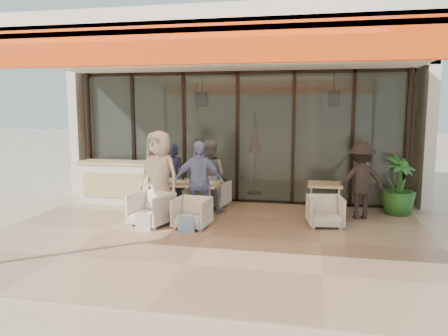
# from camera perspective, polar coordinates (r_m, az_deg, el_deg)

# --- Properties ---
(ground) EXTENTS (70.00, 70.00, 0.00)m
(ground) POSITION_cam_1_polar(r_m,az_deg,el_deg) (8.05, -2.02, -8.99)
(ground) COLOR #C6B293
(ground) RESTS_ON ground
(terrace_floor) EXTENTS (8.00, 6.00, 0.01)m
(terrace_floor) POSITION_cam_1_polar(r_m,az_deg,el_deg) (8.05, -2.02, -8.96)
(terrace_floor) COLOR tan
(terrace_floor) RESTS_ON ground
(terrace_structure) EXTENTS (8.00, 6.00, 3.40)m
(terrace_structure) POSITION_cam_1_polar(r_m,az_deg,el_deg) (7.50, -2.64, 14.86)
(terrace_structure) COLOR silver
(terrace_structure) RESTS_ON ground
(glass_storefront) EXTENTS (8.08, 0.10, 3.20)m
(glass_storefront) POSITION_cam_1_polar(r_m,az_deg,el_deg) (10.67, 1.76, 3.95)
(glass_storefront) COLOR #9EADA3
(glass_storefront) RESTS_ON ground
(interior_block) EXTENTS (9.05, 3.62, 3.52)m
(interior_block) POSITION_cam_1_polar(r_m,az_deg,el_deg) (12.93, 3.60, 7.44)
(interior_block) COLOR silver
(interior_block) RESTS_ON ground
(host_counter) EXTENTS (1.85, 0.65, 1.04)m
(host_counter) POSITION_cam_1_polar(r_m,az_deg,el_deg) (10.99, -13.70, -1.77)
(host_counter) COLOR silver
(host_counter) RESTS_ON ground
(dining_table) EXTENTS (1.50, 0.90, 0.93)m
(dining_table) POSITION_cam_1_polar(r_m,az_deg,el_deg) (9.50, -5.14, -2.14)
(dining_table) COLOR #CFB77E
(dining_table) RESTS_ON ground
(chair_far_left) EXTENTS (0.58, 0.55, 0.60)m
(chair_far_left) POSITION_cam_1_polar(r_m,az_deg,el_deg) (10.57, -5.77, -3.25)
(chair_far_left) COLOR silver
(chair_far_left) RESTS_ON ground
(chair_far_right) EXTENTS (0.76, 0.72, 0.69)m
(chair_far_right) POSITION_cam_1_polar(r_m,az_deg,el_deg) (10.35, -1.33, -3.19)
(chair_far_right) COLOR silver
(chair_far_right) RESTS_ON ground
(chair_near_left) EXTENTS (0.90, 0.87, 0.74)m
(chair_near_left) POSITION_cam_1_polar(r_m,az_deg,el_deg) (8.81, -9.50, -5.13)
(chair_near_left) COLOR silver
(chair_near_left) RESTS_ON ground
(chair_near_right) EXTENTS (0.71, 0.67, 0.67)m
(chair_near_right) POSITION_cam_1_polar(r_m,az_deg,el_deg) (8.55, -4.21, -5.66)
(chair_near_right) COLOR silver
(chair_near_right) RESTS_ON ground
(diner_navy) EXTENTS (0.59, 0.42, 1.53)m
(diner_navy) POSITION_cam_1_polar(r_m,az_deg,el_deg) (10.02, -6.67, -1.17)
(diner_navy) COLOR #171B33
(diner_navy) RESTS_ON ground
(diner_grey) EXTENTS (0.88, 0.73, 1.64)m
(diner_grey) POSITION_cam_1_polar(r_m,az_deg,el_deg) (9.79, -2.00, -1.03)
(diner_grey) COLOR slate
(diner_grey) RESTS_ON ground
(diner_cream) EXTENTS (1.04, 0.81, 1.87)m
(diner_cream) POSITION_cam_1_polar(r_m,az_deg,el_deg) (9.16, -8.45, -1.00)
(diner_cream) COLOR beige
(diner_cream) RESTS_ON ground
(diner_periwinkle) EXTENTS (1.05, 0.64, 1.67)m
(diner_periwinkle) POSITION_cam_1_polar(r_m,az_deg,el_deg) (8.92, -3.36, -1.79)
(diner_periwinkle) COLOR #798ECA
(diner_periwinkle) RESTS_ON ground
(tote_bag_cream) EXTENTS (0.30, 0.10, 0.34)m
(tote_bag_cream) POSITION_cam_1_polar(r_m,az_deg,el_deg) (8.49, -10.44, -7.02)
(tote_bag_cream) COLOR silver
(tote_bag_cream) RESTS_ON ground
(tote_bag_blue) EXTENTS (0.30, 0.10, 0.34)m
(tote_bag_blue) POSITION_cam_1_polar(r_m,az_deg,el_deg) (8.22, -4.97, -7.43)
(tote_bag_blue) COLOR #99BFD8
(tote_bag_blue) RESTS_ON ground
(side_table) EXTENTS (0.70, 0.70, 0.74)m
(side_table) POSITION_cam_1_polar(r_m,az_deg,el_deg) (9.52, 13.03, -2.59)
(side_table) COLOR #CFB77E
(side_table) RESTS_ON ground
(side_chair) EXTENTS (0.75, 0.72, 0.68)m
(side_chair) POSITION_cam_1_polar(r_m,az_deg,el_deg) (8.84, 13.07, -5.35)
(side_chair) COLOR silver
(side_chair) RESTS_ON ground
(standing_woman) EXTENTS (1.16, 0.82, 1.64)m
(standing_woman) POSITION_cam_1_polar(r_m,az_deg,el_deg) (9.54, 17.44, -1.63)
(standing_woman) COLOR black
(standing_woman) RESTS_ON ground
(potted_palm) EXTENTS (1.03, 1.03, 1.30)m
(potted_palm) POSITION_cam_1_polar(r_m,az_deg,el_deg) (10.22, 21.85, -2.16)
(potted_palm) COLOR #1E5919
(potted_palm) RESTS_ON ground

